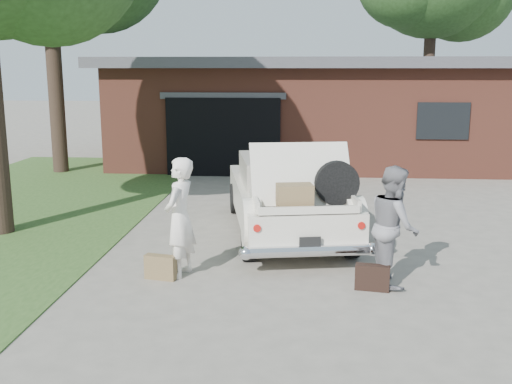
{
  "coord_description": "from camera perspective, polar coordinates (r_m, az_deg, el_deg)",
  "views": [
    {
      "loc": [
        0.72,
        -8.6,
        3.03
      ],
      "look_at": [
        0.0,
        0.6,
        1.1
      ],
      "focal_mm": 42.0,
      "sensor_mm": 36.0,
      "label": 1
    }
  ],
  "objects": [
    {
      "name": "house",
      "position": [
        20.12,
        5.27,
        7.9
      ],
      "size": [
        12.8,
        7.8,
        3.3
      ],
      "color": "brown",
      "rests_on": "ground"
    },
    {
      "name": "woman_left",
      "position": [
        8.78,
        -7.26,
        -2.43
      ],
      "size": [
        0.55,
        0.72,
        1.77
      ],
      "primitive_type": "imported",
      "rotation": [
        0.0,
        0.0,
        -1.78
      ],
      "color": "white",
      "rests_on": "ground"
    },
    {
      "name": "suitcase_left",
      "position": [
        8.87,
        -9.08,
        -7.09
      ],
      "size": [
        0.49,
        0.25,
        0.36
      ],
      "primitive_type": "cube",
      "rotation": [
        0.0,
        0.0,
        -0.22
      ],
      "color": "olive",
      "rests_on": "ground"
    },
    {
      "name": "suitcase_right",
      "position": [
        8.5,
        11.02,
        -8.0
      ],
      "size": [
        0.49,
        0.23,
        0.36
      ],
      "primitive_type": "cube",
      "rotation": [
        0.0,
        0.0,
        -0.17
      ],
      "color": "black",
      "rests_on": "ground"
    },
    {
      "name": "sedan",
      "position": [
        11.03,
        2.92,
        -0.3
      ],
      "size": [
        2.69,
        5.11,
        1.85
      ],
      "rotation": [
        0.0,
        0.0,
        0.18
      ],
      "color": "silver",
      "rests_on": "ground"
    },
    {
      "name": "ground",
      "position": [
        9.15,
        -0.3,
        -7.53
      ],
      "size": [
        90.0,
        90.0,
        0.0
      ],
      "primitive_type": "plane",
      "color": "gray",
      "rests_on": "ground"
    },
    {
      "name": "grass_strip",
      "position": [
        13.51,
        -23.1,
        -2.07
      ],
      "size": [
        6.0,
        16.0,
        0.02
      ],
      "primitive_type": "cube",
      "color": "#2D4C1E",
      "rests_on": "ground"
    },
    {
      "name": "woman_right",
      "position": [
        8.62,
        12.99,
        -3.14
      ],
      "size": [
        0.72,
        0.88,
        1.7
      ],
      "primitive_type": "imported",
      "rotation": [
        0.0,
        0.0,
        1.66
      ],
      "color": "gray",
      "rests_on": "ground"
    }
  ]
}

